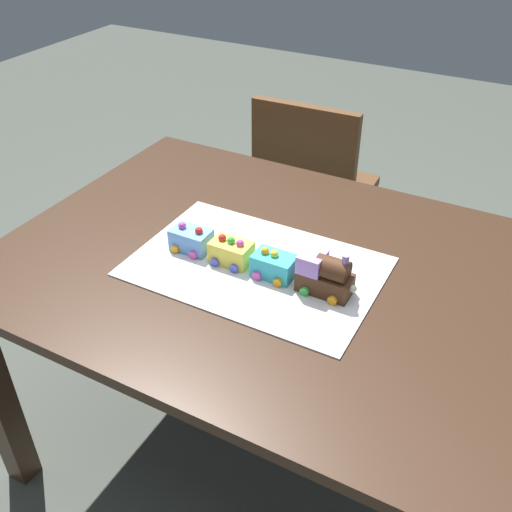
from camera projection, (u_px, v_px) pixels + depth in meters
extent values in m
plane|color=#474C44|center=(274.00, 449.00, 1.88)|extent=(8.00, 8.00, 0.00)
cube|color=#382316|center=(279.00, 268.00, 1.46)|extent=(1.40, 1.00, 0.03)
cube|color=#382316|center=(179.00, 239.00, 2.24)|extent=(0.07, 0.07, 0.71)
cube|color=brown|center=(318.00, 191.00, 2.38)|extent=(0.41, 0.41, 0.04)
cube|color=brown|center=(303.00, 159.00, 2.12)|extent=(0.40, 0.05, 0.40)
cube|color=brown|center=(365.00, 228.00, 2.57)|extent=(0.04, 0.04, 0.42)
cube|color=brown|center=(294.00, 211.00, 2.70)|extent=(0.04, 0.04, 0.42)
cube|color=brown|center=(338.00, 269.00, 2.33)|extent=(0.04, 0.04, 0.42)
cube|color=brown|center=(262.00, 248.00, 2.45)|extent=(0.04, 0.04, 0.42)
cube|color=silver|center=(256.00, 267.00, 1.44)|extent=(0.60, 0.40, 0.00)
cube|color=#472816|center=(325.00, 282.00, 1.34)|extent=(0.12, 0.06, 0.05)
cylinder|color=#472816|center=(332.00, 269.00, 1.31)|extent=(0.08, 0.05, 0.05)
cube|color=#AD84E0|center=(312.00, 262.00, 1.33)|extent=(0.06, 0.06, 0.04)
cylinder|color=#AD84E0|center=(345.00, 261.00, 1.28)|extent=(0.02, 0.02, 0.03)
sphere|color=#F4EFCC|center=(353.00, 289.00, 1.31)|extent=(0.02, 0.02, 0.02)
cylinder|color=#D84CB2|center=(344.00, 283.00, 1.37)|extent=(0.02, 0.01, 0.02)
cylinder|color=#4C59D8|center=(317.00, 275.00, 1.39)|extent=(0.02, 0.01, 0.02)
cylinder|color=orange|center=(332.00, 301.00, 1.31)|extent=(0.02, 0.01, 0.02)
cylinder|color=green|center=(304.00, 291.00, 1.34)|extent=(0.02, 0.01, 0.02)
cube|color=#38B7C6|center=(274.00, 266.00, 1.39)|extent=(0.10, 0.06, 0.06)
cylinder|color=yellow|center=(291.00, 267.00, 1.42)|extent=(0.02, 0.01, 0.02)
cylinder|color=#D84CB2|center=(271.00, 260.00, 1.44)|extent=(0.02, 0.01, 0.02)
cylinder|color=orange|center=(278.00, 283.00, 1.37)|extent=(0.02, 0.01, 0.02)
cylinder|color=#D84CB2|center=(257.00, 276.00, 1.39)|extent=(0.02, 0.01, 0.02)
sphere|color=yellow|center=(274.00, 254.00, 1.37)|extent=(0.02, 0.02, 0.02)
sphere|color=orange|center=(265.00, 251.00, 1.38)|extent=(0.02, 0.02, 0.02)
cube|color=#F4E04C|center=(231.00, 252.00, 1.44)|extent=(0.10, 0.06, 0.06)
cylinder|color=#D84CB2|center=(248.00, 253.00, 1.46)|extent=(0.02, 0.01, 0.02)
cylinder|color=yellow|center=(229.00, 248.00, 1.49)|extent=(0.02, 0.01, 0.02)
cylinder|color=#4C59D8|center=(234.00, 268.00, 1.41)|extent=(0.02, 0.01, 0.02)
cylinder|color=#4C59D8|center=(214.00, 262.00, 1.43)|extent=(0.02, 0.01, 0.02)
sphere|color=green|center=(231.00, 241.00, 1.42)|extent=(0.02, 0.02, 0.02)
sphere|color=red|center=(222.00, 238.00, 1.43)|extent=(0.02, 0.02, 0.02)
sphere|color=#D84CB2|center=(240.00, 243.00, 1.41)|extent=(0.02, 0.02, 0.02)
cube|color=#669EEA|center=(191.00, 240.00, 1.48)|extent=(0.10, 0.06, 0.06)
cylinder|color=#D84CB2|center=(208.00, 241.00, 1.51)|extent=(0.02, 0.01, 0.02)
cylinder|color=#4C59D8|center=(191.00, 235.00, 1.53)|extent=(0.02, 0.01, 0.02)
cylinder|color=#D84CB2|center=(193.00, 255.00, 1.46)|extent=(0.02, 0.01, 0.02)
cylinder|color=orange|center=(175.00, 249.00, 1.48)|extent=(0.02, 0.01, 0.02)
sphere|color=red|center=(199.00, 231.00, 1.46)|extent=(0.02, 0.02, 0.02)
sphere|color=#D84CB2|center=(182.00, 226.00, 1.48)|extent=(0.02, 0.02, 0.02)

